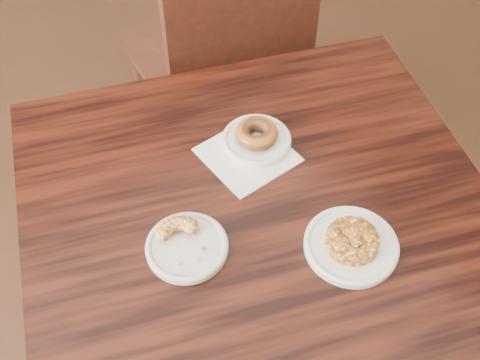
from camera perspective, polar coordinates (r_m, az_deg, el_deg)
floor at (r=1.90m, az=-4.38°, el=-11.09°), size 5.00×5.00×0.00m
cafe_table at (r=1.46m, az=1.83°, el=-12.22°), size 1.15×1.15×0.75m
chair_far at (r=1.92m, az=-2.46°, el=11.06°), size 0.55×0.55×0.90m
napkin at (r=1.23m, az=0.74°, el=2.40°), size 0.17×0.17×0.00m
plate_donut at (r=1.25m, az=1.57°, el=3.75°), size 0.14×0.14×0.01m
plate_cruller at (r=1.09m, az=-5.04°, el=-6.37°), size 0.15×0.15×0.01m
plate_fritter at (r=1.11m, az=10.48°, el=-6.15°), size 0.17×0.17×0.01m
glazed_donut at (r=1.23m, az=1.59°, el=4.44°), size 0.09×0.09×0.03m
apple_fritter at (r=1.09m, az=10.64°, el=-5.53°), size 0.13×0.13×0.03m
cruller_fragment at (r=1.08m, az=-5.12°, el=-5.80°), size 0.10×0.10×0.03m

